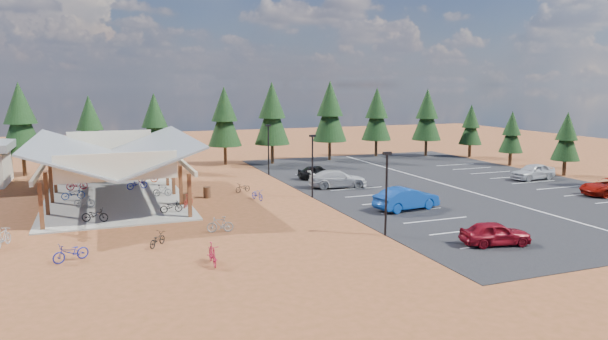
{
  "coord_description": "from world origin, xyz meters",
  "views": [
    {
      "loc": [
        -11.0,
        -38.08,
        9.07
      ],
      "look_at": [
        4.84,
        3.49,
        2.07
      ],
      "focal_mm": 32.0,
      "sensor_mm": 36.0,
      "label": 1
    }
  ],
  "objects_px": {
    "trash_bin_1": "(207,192)",
    "bike_9": "(3,238)",
    "bike_pavilion": "(113,152)",
    "car_3": "(338,179)",
    "lamp_post_2": "(268,146)",
    "bike_4": "(171,207)",
    "trash_bin_0": "(185,199)",
    "car_8": "(533,172)",
    "lamp_post_1": "(312,161)",
    "bike_0": "(95,215)",
    "bike_6": "(137,184)",
    "car_1": "(406,199)",
    "bike_5": "(162,191)",
    "car_4": "(318,172)",
    "bike_14": "(257,194)",
    "bike_13": "(220,225)",
    "bike_2": "(73,194)",
    "bike_16": "(243,188)",
    "bike_7": "(148,177)",
    "lamp_post_0": "(386,187)",
    "bike_10": "(71,252)",
    "car_0": "(495,233)",
    "bike_15": "(188,200)",
    "bike_1": "(84,201)",
    "bike_11": "(212,254)"
  },
  "relations": [
    {
      "from": "trash_bin_1",
      "to": "bike_9",
      "type": "relative_size",
      "value": 0.5
    },
    {
      "from": "bike_pavilion",
      "to": "car_3",
      "type": "relative_size",
      "value": 3.72
    },
    {
      "from": "lamp_post_2",
      "to": "bike_4",
      "type": "xyz_separation_m",
      "value": [
        -11.44,
        -13.58,
        -2.47
      ]
    },
    {
      "from": "trash_bin_0",
      "to": "car_8",
      "type": "bearing_deg",
      "value": -1.54
    },
    {
      "from": "lamp_post_1",
      "to": "bike_0",
      "type": "relative_size",
      "value": 2.94
    },
    {
      "from": "trash_bin_0",
      "to": "bike_6",
      "type": "distance_m",
      "value": 7.94
    },
    {
      "from": "car_1",
      "to": "car_3",
      "type": "xyz_separation_m",
      "value": [
        -1.07,
        9.77,
        -0.07
      ]
    },
    {
      "from": "bike_5",
      "to": "car_4",
      "type": "bearing_deg",
      "value": -63.65
    },
    {
      "from": "bike_5",
      "to": "bike_14",
      "type": "distance_m",
      "value": 7.88
    },
    {
      "from": "bike_13",
      "to": "car_1",
      "type": "relative_size",
      "value": 0.33
    },
    {
      "from": "trash_bin_0",
      "to": "car_1",
      "type": "distance_m",
      "value": 16.72
    },
    {
      "from": "lamp_post_1",
      "to": "bike_2",
      "type": "distance_m",
      "value": 19.15
    },
    {
      "from": "lamp_post_1",
      "to": "bike_9",
      "type": "bearing_deg",
      "value": -163.35
    },
    {
      "from": "bike_16",
      "to": "bike_6",
      "type": "bearing_deg",
      "value": -140.79
    },
    {
      "from": "bike_4",
      "to": "bike_7",
      "type": "relative_size",
      "value": 0.87
    },
    {
      "from": "bike_13",
      "to": "trash_bin_1",
      "type": "bearing_deg",
      "value": -176.59
    },
    {
      "from": "bike_9",
      "to": "bike_13",
      "type": "xyz_separation_m",
      "value": [
        12.13,
        -1.31,
        -0.04
      ]
    },
    {
      "from": "bike_pavilion",
      "to": "bike_0",
      "type": "height_order",
      "value": "bike_pavilion"
    },
    {
      "from": "bike_0",
      "to": "car_8",
      "type": "distance_m",
      "value": 39.52
    },
    {
      "from": "lamp_post_0",
      "to": "bike_6",
      "type": "distance_m",
      "value": 24.33
    },
    {
      "from": "bike_6",
      "to": "car_1",
      "type": "relative_size",
      "value": 0.36
    },
    {
      "from": "bike_10",
      "to": "car_0",
      "type": "xyz_separation_m",
      "value": [
        22.52,
        -5.53,
        0.22
      ]
    },
    {
      "from": "bike_pavilion",
      "to": "lamp_post_2",
      "type": "distance_m",
      "value": 16.57
    },
    {
      "from": "bike_9",
      "to": "car_4",
      "type": "distance_m",
      "value": 28.78
    },
    {
      "from": "car_0",
      "to": "bike_13",
      "type": "bearing_deg",
      "value": 71.41
    },
    {
      "from": "bike_2",
      "to": "bike_6",
      "type": "distance_m",
      "value": 5.71
    },
    {
      "from": "bike_14",
      "to": "bike_15",
      "type": "distance_m",
      "value": 5.64
    },
    {
      "from": "bike_4",
      "to": "bike_15",
      "type": "distance_m",
      "value": 2.11
    },
    {
      "from": "bike_1",
      "to": "bike_11",
      "type": "distance_m",
      "value": 17.23
    },
    {
      "from": "bike_13",
      "to": "car_3",
      "type": "relative_size",
      "value": 0.32
    },
    {
      "from": "bike_2",
      "to": "car_3",
      "type": "relative_size",
      "value": 0.34
    },
    {
      "from": "bike_1",
      "to": "bike_5",
      "type": "distance_m",
      "value": 6.21
    },
    {
      "from": "bike_11",
      "to": "car_3",
      "type": "relative_size",
      "value": 0.35
    },
    {
      "from": "bike_0",
      "to": "lamp_post_2",
      "type": "bearing_deg",
      "value": -29.26
    },
    {
      "from": "bike_0",
      "to": "bike_15",
      "type": "relative_size",
      "value": 0.97
    },
    {
      "from": "bike_1",
      "to": "bike_10",
      "type": "distance_m",
      "value": 12.88
    },
    {
      "from": "bike_5",
      "to": "bike_9",
      "type": "bearing_deg",
      "value": 151.24
    },
    {
      "from": "car_3",
      "to": "car_8",
      "type": "bearing_deg",
      "value": -88.83
    },
    {
      "from": "lamp_post_2",
      "to": "bike_1",
      "type": "xyz_separation_m",
      "value": [
        -17.25,
        -9.62,
        -2.42
      ]
    },
    {
      "from": "bike_5",
      "to": "bike_13",
      "type": "relative_size",
      "value": 0.93
    },
    {
      "from": "lamp_post_1",
      "to": "car_4",
      "type": "bearing_deg",
      "value": 64.59
    },
    {
      "from": "lamp_post_0",
      "to": "car_4",
      "type": "height_order",
      "value": "lamp_post_0"
    },
    {
      "from": "bike_10",
      "to": "bike_1",
      "type": "bearing_deg",
      "value": 152.99
    },
    {
      "from": "bike_4",
      "to": "bike_11",
      "type": "xyz_separation_m",
      "value": [
        0.53,
        -12.06,
        0.05
      ]
    },
    {
      "from": "bike_2",
      "to": "bike_15",
      "type": "relative_size",
      "value": 0.98
    },
    {
      "from": "bike_2",
      "to": "car_4",
      "type": "distance_m",
      "value": 21.92
    },
    {
      "from": "lamp_post_1",
      "to": "car_4",
      "type": "xyz_separation_m",
      "value": [
        3.69,
        7.76,
        -2.27
      ]
    },
    {
      "from": "lamp_post_1",
      "to": "bike_13",
      "type": "height_order",
      "value": "lamp_post_1"
    },
    {
      "from": "trash_bin_1",
      "to": "car_0",
      "type": "bearing_deg",
      "value": -55.89
    },
    {
      "from": "car_4",
      "to": "car_1",
      "type": "bearing_deg",
      "value": -167.7
    }
  ]
}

